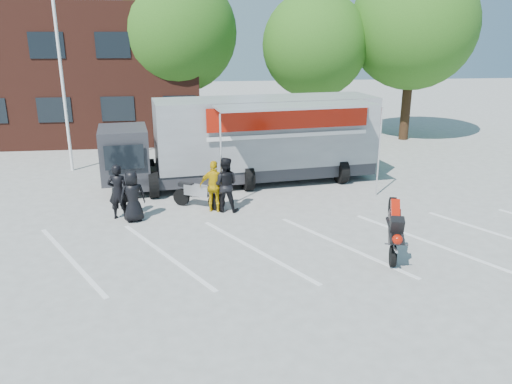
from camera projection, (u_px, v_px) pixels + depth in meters
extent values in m
plane|color=#ACACA6|center=(253.00, 267.00, 12.40)|extent=(100.00, 100.00, 0.00)
cube|color=white|center=(248.00, 250.00, 13.34)|extent=(18.09, 13.33, 0.01)
cube|color=#4E2319|center=(32.00, 72.00, 27.18)|extent=(18.00, 8.00, 7.00)
cylinder|color=white|center=(61.00, 74.00, 19.87)|extent=(0.12, 0.12, 8.00)
cylinder|color=#382314|center=(181.00, 109.00, 26.80)|extent=(0.50, 0.50, 3.24)
sphere|color=#275816|center=(177.00, 32.00, 25.59)|extent=(6.12, 6.12, 6.12)
cylinder|color=#382314|center=(312.00, 113.00, 26.73)|extent=(0.50, 0.50, 2.88)
sphere|color=#275816|center=(315.00, 45.00, 25.66)|extent=(5.44, 5.44, 5.44)
cylinder|color=#382314|center=(406.00, 108.00, 26.76)|extent=(0.50, 0.50, 3.42)
sphere|color=#275816|center=(413.00, 26.00, 25.49)|extent=(6.46, 6.46, 6.46)
imported|color=black|center=(133.00, 196.00, 15.18)|extent=(0.90, 0.72, 1.61)
imported|color=black|center=(118.00, 192.00, 15.38)|extent=(0.69, 0.50, 1.75)
imported|color=black|center=(225.00, 185.00, 16.02)|extent=(1.00, 0.85, 1.79)
imported|color=#DCAF0B|center=(215.00, 186.00, 16.02)|extent=(1.06, 0.69, 1.68)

